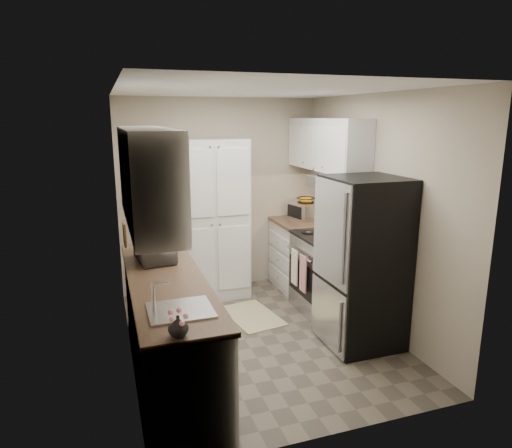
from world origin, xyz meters
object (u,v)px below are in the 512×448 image
(electric_range, at_px, (327,272))
(refrigerator, at_px, (363,263))
(microwave, at_px, (155,247))
(wine_bottle, at_px, (139,237))
(toaster_oven, at_px, (305,211))
(pantry_cabinet, at_px, (210,220))

(electric_range, height_order, refrigerator, refrigerator)
(refrigerator, xyz_separation_m, microwave, (-1.96, 0.50, 0.20))
(electric_range, height_order, microwave, microwave)
(wine_bottle, xyz_separation_m, toaster_oven, (2.23, 0.82, -0.04))
(electric_range, distance_m, microwave, 2.10)
(microwave, height_order, wine_bottle, wine_bottle)
(microwave, bearing_deg, refrigerator, -111.24)
(refrigerator, bearing_deg, toaster_oven, 84.94)
(pantry_cabinet, relative_size, microwave, 4.17)
(toaster_oven, bearing_deg, pantry_cabinet, 165.64)
(refrigerator, distance_m, wine_bottle, 2.27)
(pantry_cabinet, distance_m, wine_bottle, 1.27)
(electric_range, xyz_separation_m, microwave, (-1.99, -0.30, 0.57))
(refrigerator, bearing_deg, microwave, 165.57)
(pantry_cabinet, height_order, wine_bottle, pantry_cabinet)
(microwave, xyz_separation_m, wine_bottle, (-0.12, 0.37, 0.02))
(microwave, bearing_deg, wine_bottle, 11.32)
(pantry_cabinet, xyz_separation_m, toaster_oven, (1.29, -0.03, 0.03))
(refrigerator, relative_size, toaster_oven, 4.36)
(electric_range, distance_m, toaster_oven, 1.06)
(microwave, relative_size, wine_bottle, 1.62)
(refrigerator, bearing_deg, pantry_cabinet, 123.46)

